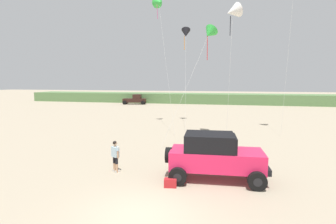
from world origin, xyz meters
name	(u,v)px	position (x,y,z in m)	size (l,w,h in m)	color
ground_plane	(139,216)	(0.00, 0.00, 0.00)	(220.00, 220.00, 0.00)	tan
dune_ridge	(231,99)	(4.13, 47.24, 1.02)	(90.00, 6.27, 2.03)	#567A47
jeep	(215,155)	(2.47, 4.11, 1.20)	(4.92, 2.62, 2.26)	#EA2151
person_watching	(115,154)	(-2.67, 4.05, 0.94)	(0.53, 0.46, 1.67)	tan
cooler_box	(170,183)	(0.56, 2.76, 0.19)	(0.56, 0.36, 0.38)	#B21E23
distant_pickup	(135,100)	(-15.07, 41.80, 0.94)	(4.86, 3.10, 1.98)	black
kite_pink_ribbon	(186,33)	(-1.52, 20.70, 9.95)	(1.54, 6.15, 10.64)	black
kite_red_delta	(159,3)	(-4.05, 18.65, 12.76)	(3.51, 5.98, 13.53)	green
kite_black_sled	(233,12)	(3.25, 11.46, 9.68)	(1.59, 1.81, 10.31)	white
kite_green_box	(209,33)	(1.47, 13.97, 8.68)	(3.66, 5.56, 9.46)	green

